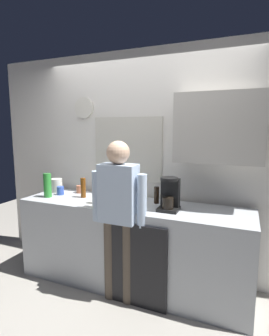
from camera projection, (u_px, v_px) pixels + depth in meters
name	position (u px, v px, depth m)	size (l,w,h in m)	color
ground_plane	(119.00, 299.00, 2.70)	(8.00, 8.00, 0.00)	#9E998E
kitchen_counter	(131.00, 244.00, 2.90)	(2.48, 0.64, 0.91)	#B2B7BC
dishwasher_panel	(139.00, 267.00, 2.52)	(0.56, 0.02, 0.82)	black
back_wall_assembly	(154.00, 159.00, 3.09)	(4.08, 0.42, 2.60)	white
coffee_maker	(170.00, 195.00, 2.61)	(0.20, 0.20, 0.33)	black
bottle_clear_soda	(48.00, 185.00, 3.10)	(0.09, 0.09, 0.28)	#2D8C33
bottle_dark_sauce	(157.00, 195.00, 2.85)	(0.06, 0.06, 0.18)	black
bottle_amber_beer	(83.00, 188.00, 3.08)	(0.06, 0.06, 0.23)	brown
cup_blue_mug	(60.00, 191.00, 3.22)	(0.08, 0.08, 0.10)	#3351B2
cup_terracotta_mug	(80.00, 189.00, 3.31)	(0.08, 0.08, 0.09)	#B26647
mixing_bowl	(133.00, 206.00, 2.63)	(0.22, 0.22, 0.08)	white
dish_soap	(95.00, 196.00, 2.84)	(0.06, 0.06, 0.18)	yellow
storage_canister	(57.00, 185.00, 3.35)	(0.14, 0.14, 0.17)	silver
person_at_sink	(119.00, 209.00, 2.55)	(0.57, 0.22, 1.60)	brown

